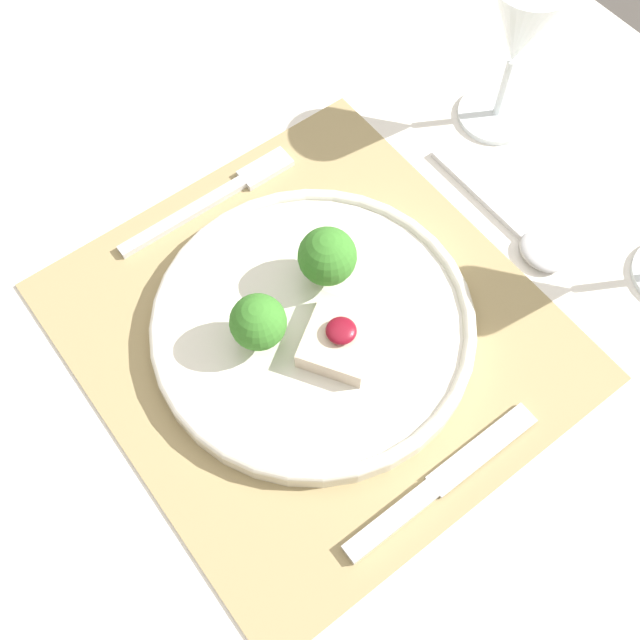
{
  "coord_description": "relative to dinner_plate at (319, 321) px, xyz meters",
  "views": [
    {
      "loc": [
        0.24,
        -0.18,
        1.33
      ],
      "look_at": [
        0.0,
        0.0,
        0.76
      ],
      "focal_mm": 42.0,
      "sensor_mm": 36.0,
      "label": 1
    }
  ],
  "objects": [
    {
      "name": "ground_plane",
      "position": [
        -0.0,
        -0.0,
        -0.76
      ],
      "size": [
        8.0,
        8.0,
        0.0
      ],
      "primitive_type": "plane",
      "color": "#4C4742"
    },
    {
      "name": "dining_table",
      "position": [
        -0.0,
        -0.0,
        -0.11
      ],
      "size": [
        1.31,
        1.04,
        0.74
      ],
      "color": "white",
      "rests_on": "ground_plane"
    },
    {
      "name": "placemat",
      "position": [
        -0.0,
        -0.0,
        -0.02
      ],
      "size": [
        0.4,
        0.38,
        0.0
      ],
      "primitive_type": "cube",
      "color": "#9E895B",
      "rests_on": "dining_table"
    },
    {
      "name": "dinner_plate",
      "position": [
        0.0,
        0.0,
        0.0
      ],
      "size": [
        0.28,
        0.28,
        0.08
      ],
      "color": "silver",
      "rests_on": "placemat"
    },
    {
      "name": "fork",
      "position": [
        -0.17,
        0.01,
        -0.01
      ],
      "size": [
        0.02,
        0.19,
        0.01
      ],
      "rotation": [
        0.0,
        0.0,
        -0.01
      ],
      "color": "silver",
      "rests_on": "placemat"
    },
    {
      "name": "knife",
      "position": [
        0.17,
        -0.02,
        -0.01
      ],
      "size": [
        0.02,
        0.19,
        0.01
      ],
      "rotation": [
        0.0,
        0.0,
        0.03
      ],
      "color": "silver",
      "rests_on": "placemat"
    },
    {
      "name": "spoon",
      "position": [
        0.04,
        0.22,
        -0.01
      ],
      "size": [
        0.18,
        0.04,
        0.01
      ],
      "rotation": [
        0.0,
        0.0,
        -0.03
      ],
      "color": "silver",
      "rests_on": "dining_table"
    },
    {
      "name": "wine_glass_far",
      "position": [
        -0.09,
        0.3,
        0.09
      ],
      "size": [
        0.08,
        0.08,
        0.16
      ],
      "color": "white",
      "rests_on": "dining_table"
    }
  ]
}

